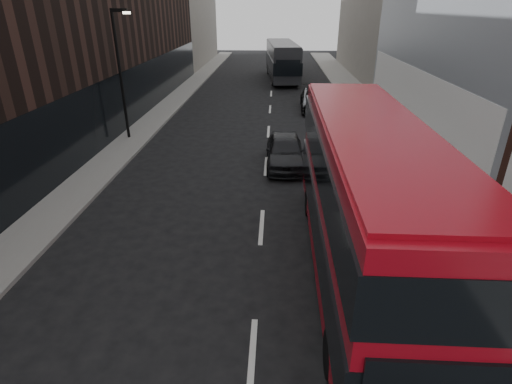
# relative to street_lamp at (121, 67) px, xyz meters

# --- Properties ---
(sidewalk_right) EXTENTS (3.00, 80.00, 0.15)m
(sidewalk_right) POSITION_rel_street_lamp_xyz_m (15.72, 7.00, -4.11)
(sidewalk_right) COLOR slate
(sidewalk_right) RESTS_ON ground
(sidewalk_left) EXTENTS (2.00, 80.00, 0.15)m
(sidewalk_left) POSITION_rel_street_lamp_xyz_m (0.22, 7.00, -4.11)
(sidewalk_left) COLOR slate
(sidewalk_left) RESTS_ON ground
(building_left_mid) EXTENTS (5.00, 24.00, 14.00)m
(building_left_mid) POSITION_rel_street_lamp_xyz_m (-3.28, 12.00, 2.82)
(building_left_mid) COLOR black
(building_left_mid) RESTS_ON ground
(building_left_far) EXTENTS (5.00, 20.00, 13.00)m
(building_left_far) POSITION_rel_street_lamp_xyz_m (-3.28, 34.00, 2.32)
(building_left_far) COLOR slate
(building_left_far) RESTS_ON ground
(street_lamp) EXTENTS (1.06, 0.22, 7.00)m
(street_lamp) POSITION_rel_street_lamp_xyz_m (0.00, 0.00, 0.00)
(street_lamp) COLOR black
(street_lamp) RESTS_ON sidewalk_left
(red_bus) EXTENTS (2.77, 11.51, 4.63)m
(red_bus) POSITION_rel_street_lamp_xyz_m (11.13, -12.63, -1.61)
(red_bus) COLOR maroon
(red_bus) RESTS_ON ground
(grey_bus) EXTENTS (3.71, 11.88, 3.78)m
(grey_bus) POSITION_rel_street_lamp_xyz_m (9.23, 21.51, -2.16)
(grey_bus) COLOR black
(grey_bus) RESTS_ON ground
(car_a) EXTENTS (1.93, 4.62, 1.56)m
(car_a) POSITION_rel_street_lamp_xyz_m (9.15, -3.82, -3.40)
(car_a) COLOR black
(car_a) RESTS_ON ground
(car_b) EXTENTS (2.00, 4.66, 1.49)m
(car_b) POSITION_rel_street_lamp_xyz_m (11.59, 8.00, -3.43)
(car_b) COLOR gray
(car_b) RESTS_ON ground
(car_c) EXTENTS (2.39, 5.53, 1.59)m
(car_c) POSITION_rel_street_lamp_xyz_m (11.66, 8.04, -3.39)
(car_c) COLOR black
(car_c) RESTS_ON ground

